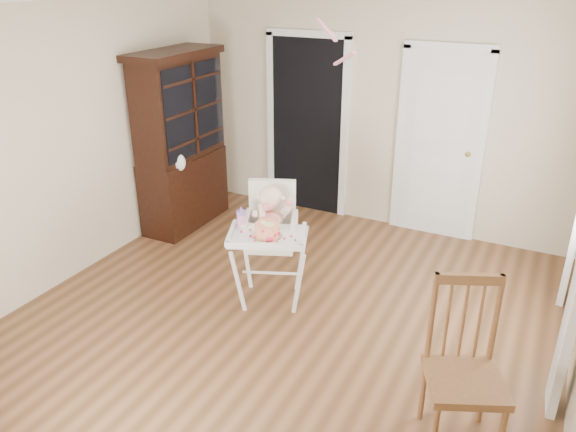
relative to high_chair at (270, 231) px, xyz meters
The scene contains 12 objects.
floor 0.83m from the high_chair, 53.91° to the right, with size 5.00×5.00×0.00m, color #53341C.
wall_back 2.25m from the high_chair, 82.96° to the left, with size 4.50×4.50×0.00m, color beige.
wall_left 2.12m from the high_chair, 169.67° to the right, with size 5.00×5.00×0.00m, color beige.
doorway 2.25m from the high_chair, 106.69° to the left, with size 1.06×0.05×2.22m.
closet_door 2.35m from the high_chair, 65.47° to the left, with size 0.96×0.09×2.13m.
high_chair is the anchor object (origin of this frame).
baby 0.16m from the high_chair, 108.79° to the left, with size 0.37×0.27×0.49m.
cake 0.32m from the high_chair, 66.94° to the right, with size 0.26×0.26×0.12m.
sippy_cup 0.32m from the high_chair, 128.29° to the right, with size 0.08×0.08×0.20m.
china_cabinet 2.05m from the high_chair, 148.40° to the left, with size 0.53×1.20×2.02m.
dining_chair 2.10m from the high_chair, 26.66° to the right, with size 0.61×0.61×1.14m.
streamer 1.80m from the high_chair, 76.55° to the left, with size 0.03×0.50×0.02m, color pink, non-canonical shape.
Camera 1 is at (1.87, -3.55, 2.84)m, focal length 35.00 mm.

